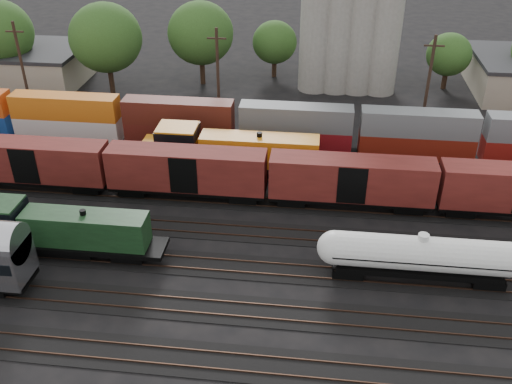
# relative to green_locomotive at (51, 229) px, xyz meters

# --- Properties ---
(ground) EXTENTS (600.00, 600.00, 0.00)m
(ground) POSITION_rel_green_locomotive_xyz_m (21.18, 5.00, -2.56)
(ground) COLOR black
(tracks) EXTENTS (180.00, 33.20, 0.20)m
(tracks) POSITION_rel_green_locomotive_xyz_m (21.18, 5.00, -2.52)
(tracks) COLOR black
(tracks) RESTS_ON ground
(green_locomotive) EXTENTS (16.97, 2.99, 4.49)m
(green_locomotive) POSITION_rel_green_locomotive_xyz_m (0.00, 0.00, 0.00)
(green_locomotive) COLOR black
(green_locomotive) RESTS_ON ground
(tank_car_a) EXTENTS (15.77, 2.82, 4.13)m
(tank_car_a) POSITION_rel_green_locomotive_xyz_m (29.48, 0.00, -0.09)
(tank_car_a) COLOR white
(tank_car_a) RESTS_ON ground
(orange_locomotive) EXTENTS (19.84, 3.31, 4.96)m
(orange_locomotive) POSITION_rel_green_locomotive_xyz_m (12.04, 15.00, 0.24)
(orange_locomotive) COLOR black
(orange_locomotive) RESTS_ON ground
(boxcar_string) EXTENTS (169.00, 2.90, 4.20)m
(boxcar_string) POSITION_rel_green_locomotive_xyz_m (24.47, 10.00, 0.56)
(boxcar_string) COLOR black
(boxcar_string) RESTS_ON ground
(container_wall) EXTENTS (160.00, 2.60, 5.80)m
(container_wall) POSITION_rel_green_locomotive_xyz_m (13.75, 20.00, 0.26)
(container_wall) COLOR black
(container_wall) RESTS_ON ground
(grain_silo) EXTENTS (13.40, 5.00, 29.00)m
(grain_silo) POSITION_rel_green_locomotive_xyz_m (24.46, 41.00, 8.69)
(grain_silo) COLOR gray
(grain_silo) RESTS_ON ground
(industrial_sheds) EXTENTS (119.38, 17.26, 5.10)m
(industrial_sheds) POSITION_rel_green_locomotive_xyz_m (27.80, 40.25, -0.00)
(industrial_sheds) COLOR #9E937F
(industrial_sheds) RESTS_ON ground
(tree_band) EXTENTS (163.05, 19.28, 12.26)m
(tree_band) POSITION_rel_green_locomotive_xyz_m (16.01, 41.50, 4.39)
(tree_band) COLOR black
(tree_band) RESTS_ON ground
(utility_poles) EXTENTS (122.20, 0.36, 12.00)m
(utility_poles) POSITION_rel_green_locomotive_xyz_m (21.18, 27.00, 3.65)
(utility_poles) COLOR black
(utility_poles) RESTS_ON ground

